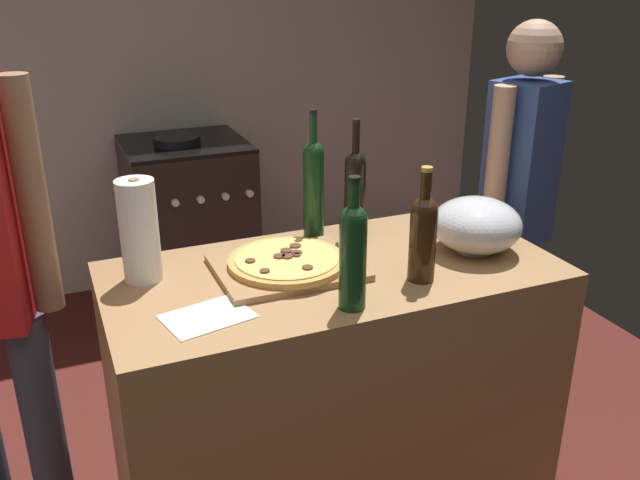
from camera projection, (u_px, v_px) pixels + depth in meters
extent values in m
cube|color=#511E19|center=(230.00, 418.00, 2.84)|extent=(4.13, 3.50, 0.02)
cube|color=#BCB7AD|center=(141.00, 54.00, 3.62)|extent=(4.13, 0.10, 2.60)
cube|color=#9E7247|center=(332.00, 404.00, 2.13)|extent=(1.30, 0.63, 0.94)
cube|color=#9E7247|center=(287.00, 268.00, 1.93)|extent=(0.40, 0.32, 0.02)
cylinder|color=tan|center=(287.00, 261.00, 1.93)|extent=(0.34, 0.34, 0.02)
cylinder|color=#EAC660|center=(287.00, 258.00, 1.92)|extent=(0.30, 0.30, 0.00)
cylinder|color=brown|center=(308.00, 268.00, 1.85)|extent=(0.03, 0.03, 0.01)
cylinder|color=brown|center=(250.00, 261.00, 1.89)|extent=(0.03, 0.03, 0.01)
cylinder|color=brown|center=(287.00, 257.00, 1.92)|extent=(0.03, 0.03, 0.01)
cylinder|color=brown|center=(265.00, 271.00, 1.83)|extent=(0.03, 0.03, 0.01)
cylinder|color=brown|center=(279.00, 256.00, 1.92)|extent=(0.03, 0.03, 0.01)
cylinder|color=brown|center=(295.00, 246.00, 1.99)|extent=(0.03, 0.03, 0.01)
cylinder|color=brown|center=(297.00, 255.00, 1.93)|extent=(0.02, 0.02, 0.01)
cylinder|color=brown|center=(297.00, 253.00, 1.95)|extent=(0.03, 0.03, 0.01)
cylinder|color=brown|center=(286.00, 251.00, 1.96)|extent=(0.03, 0.03, 0.01)
cylinder|color=#B2B2B7|center=(474.00, 249.00, 2.07)|extent=(0.11, 0.11, 0.01)
ellipsoid|color=silver|center=(477.00, 225.00, 2.04)|extent=(0.27, 0.27, 0.16)
cylinder|color=white|center=(139.00, 231.00, 1.83)|extent=(0.10, 0.10, 0.29)
cylinder|color=#997551|center=(139.00, 230.00, 1.83)|extent=(0.03, 0.03, 0.29)
cylinder|color=#143819|center=(353.00, 264.00, 1.69)|extent=(0.07, 0.07, 0.24)
sphere|color=#143819|center=(354.00, 219.00, 1.64)|extent=(0.07, 0.07, 0.07)
cylinder|color=#143819|center=(354.00, 196.00, 1.62)|extent=(0.03, 0.03, 0.07)
cylinder|color=black|center=(354.00, 179.00, 1.60)|extent=(0.03, 0.03, 0.01)
cylinder|color=black|center=(355.00, 202.00, 2.11)|extent=(0.07, 0.07, 0.25)
sphere|color=black|center=(356.00, 162.00, 2.06)|extent=(0.07, 0.07, 0.07)
cylinder|color=black|center=(356.00, 140.00, 2.03)|extent=(0.02, 0.02, 0.10)
cylinder|color=black|center=(356.00, 121.00, 2.01)|extent=(0.02, 0.02, 0.01)
cylinder|color=#331E0F|center=(422.00, 245.00, 1.85)|extent=(0.07, 0.07, 0.20)
sphere|color=#331E0F|center=(425.00, 210.00, 1.81)|extent=(0.07, 0.07, 0.07)
cylinder|color=#331E0F|center=(426.00, 187.00, 1.79)|extent=(0.03, 0.03, 0.09)
cylinder|color=gold|center=(427.00, 169.00, 1.77)|extent=(0.03, 0.03, 0.01)
cylinder|color=#143819|center=(314.00, 195.00, 2.13)|extent=(0.07, 0.07, 0.28)
sphere|color=#143819|center=(313.00, 152.00, 2.08)|extent=(0.07, 0.07, 0.07)
cylinder|color=#143819|center=(313.00, 130.00, 2.05)|extent=(0.02, 0.02, 0.10)
cylinder|color=black|center=(313.00, 111.00, 2.03)|extent=(0.02, 0.02, 0.01)
cube|color=white|center=(207.00, 317.00, 1.68)|extent=(0.24, 0.19, 0.00)
cube|color=black|center=(190.00, 226.00, 3.65)|extent=(0.62, 0.59, 0.88)
cube|color=black|center=(184.00, 144.00, 3.48)|extent=(0.62, 0.59, 0.02)
cylinder|color=silver|center=(149.00, 206.00, 3.20)|extent=(0.04, 0.02, 0.04)
cylinder|color=silver|center=(175.00, 203.00, 3.25)|extent=(0.04, 0.02, 0.04)
cylinder|color=silver|center=(201.00, 199.00, 3.29)|extent=(0.04, 0.02, 0.04)
cylinder|color=silver|center=(225.00, 196.00, 3.34)|extent=(0.04, 0.02, 0.04)
cylinder|color=silver|center=(250.00, 193.00, 3.38)|extent=(0.04, 0.02, 0.04)
cylinder|color=black|center=(177.00, 140.00, 3.42)|extent=(0.24, 0.24, 0.04)
cylinder|color=#383D4C|center=(48.00, 449.00, 1.99)|extent=(0.11, 0.11, 0.86)
cylinder|color=#936B4C|center=(32.00, 198.00, 1.71)|extent=(0.08, 0.08, 0.62)
cylinder|color=#D88C4C|center=(515.00, 322.00, 2.77)|extent=(0.11, 0.11, 0.79)
cylinder|color=#D88C4C|center=(488.00, 337.00, 2.66)|extent=(0.11, 0.11, 0.79)
cube|color=#334C8C|center=(521.00, 163.00, 2.46)|extent=(0.26, 0.25, 0.59)
cylinder|color=tan|center=(544.00, 152.00, 2.54)|extent=(0.08, 0.08, 0.56)
cylinder|color=tan|center=(497.00, 167.00, 2.36)|extent=(0.08, 0.08, 0.56)
sphere|color=tan|center=(535.00, 48.00, 2.30)|extent=(0.19, 0.19, 0.19)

